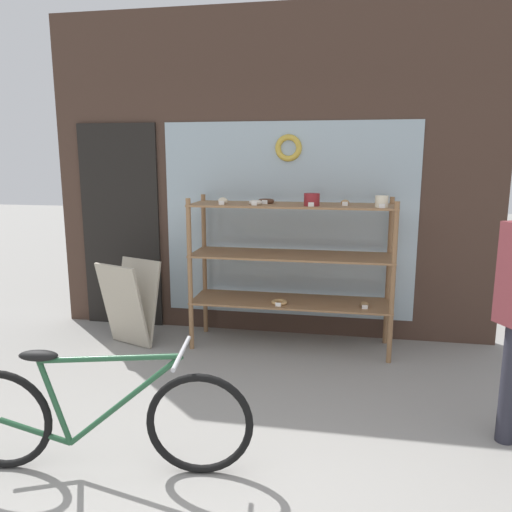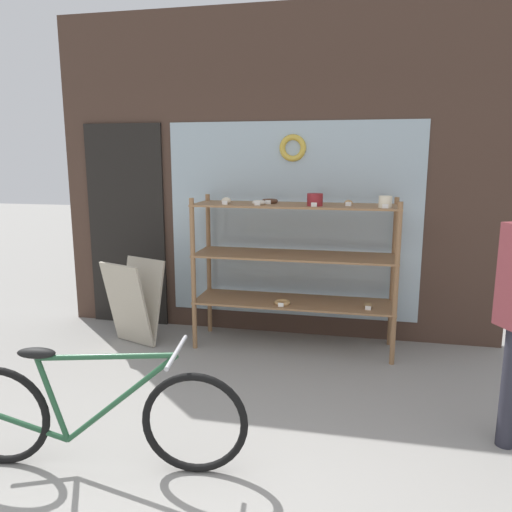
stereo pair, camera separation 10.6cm
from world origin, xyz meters
TOP-DOWN VIEW (x-y plane):
  - storefront_facade at (-0.05, 3.02)m, footprint 4.41×0.13m
  - display_case at (0.29, 2.62)m, footprint 1.84×0.52m
  - bicycle at (-0.58, 0.52)m, footprint 1.73×0.46m
  - sandwich_board at (-1.22, 2.39)m, footprint 0.59×0.53m

SIDE VIEW (x-z plane):
  - bicycle at x=-0.58m, z-range -0.04..0.70m
  - sandwich_board at x=-1.22m, z-range 0.01..0.81m
  - display_case at x=0.29m, z-range 0.16..1.62m
  - storefront_facade at x=-0.05m, z-range -0.05..3.11m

